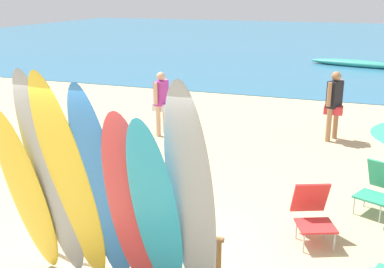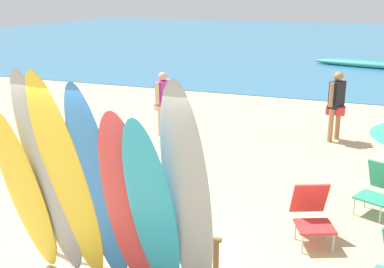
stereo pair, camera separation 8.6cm
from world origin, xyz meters
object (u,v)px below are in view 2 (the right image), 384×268
surfboard_red_4 (130,208)px  beach_chair_blue (379,187)px  surfboard_grey_6 (188,203)px  surfboard_rack (128,233)px  beach_chair_red (312,212)px  beachgoer_strolling (163,99)px  beachgoer_midbeach (336,101)px  surfboard_yellow_0 (26,195)px  distant_boat (360,64)px  surfboard_blue_3 (99,193)px  surfboard_yellow_2 (69,185)px  surfboard_grey_1 (50,181)px  surfboard_teal_5 (153,216)px

surfboard_red_4 → beach_chair_blue: surfboard_red_4 is taller
surfboard_grey_6 → beach_chair_blue: (1.90, 3.45, -0.91)m
surfboard_grey_6 → surfboard_rack: bearing=149.8°
surfboard_grey_6 → beach_chair_red: bearing=64.6°
surfboard_rack → beachgoer_strolling: 5.96m
surfboard_red_4 → beachgoer_midbeach: bearing=73.7°
beachgoer_midbeach → beachgoer_strolling: beachgoer_midbeach is taller
surfboard_red_4 → beach_chair_blue: bearing=49.6°
surfboard_rack → surfboard_grey_6: (1.02, -0.59, 0.82)m
surfboard_yellow_0 → beachgoer_midbeach: (2.92, 7.16, -0.19)m
surfboard_red_4 → beach_chair_red: (1.69, 2.16, -0.74)m
distant_boat → surfboard_blue_3: bearing=-96.2°
surfboard_yellow_2 → beach_chair_red: surfboard_yellow_2 is taller
beach_chair_blue → surfboard_blue_3: bearing=-106.2°
surfboard_grey_1 → surfboard_blue_3: (0.64, -0.01, -0.04)m
surfboard_blue_3 → surfboard_yellow_2: bearing=-178.4°
surfboard_rack → surfboard_yellow_0: (-0.99, -0.61, 0.61)m
surfboard_rack → surfboard_teal_5: 1.13m
beach_chair_blue → surfboard_yellow_2: bearing=-109.4°
surfboard_rack → surfboard_red_4: (0.35, -0.58, 0.65)m
surfboard_rack → surfboard_blue_3: 0.99m
surfboard_red_4 → surfboard_yellow_2: bearing=-179.8°
surfboard_teal_5 → surfboard_grey_6: (0.36, 0.06, 0.17)m
surfboard_grey_1 → beachgoer_strolling: (-1.36, 6.20, -0.45)m
surfboard_red_4 → surfboard_teal_5: (0.31, -0.07, -0.00)m
surfboard_yellow_0 → beach_chair_blue: (3.91, 3.48, -0.70)m
surfboard_yellow_0 → surfboard_blue_3: size_ratio=0.87×
beachgoer_strolling → surfboard_yellow_2: bearing=-157.4°
beachgoer_strolling → beach_chair_blue: 5.65m
surfboard_grey_1 → surfboard_yellow_2: surfboard_yellow_2 is taller
surfboard_yellow_0 → surfboard_red_4: size_ratio=0.97×
surfboard_rack → surfboard_yellow_2: (-0.37, -0.63, 0.83)m
beachgoer_midbeach → beachgoer_strolling: size_ratio=1.06×
surfboard_red_4 → beach_chair_red: surfboard_red_4 is taller
surfboard_teal_5 → beachgoer_midbeach: size_ratio=1.50×
surfboard_yellow_0 → beachgoer_midbeach: size_ratio=1.43×
surfboard_red_4 → surfboard_teal_5: surfboard_red_4 is taller
surfboard_yellow_0 → distant_boat: bearing=80.5°
surfboard_grey_1 → beach_chair_red: (2.68, 2.18, -0.91)m
beach_chair_blue → surfboard_grey_6: bearing=-94.9°
surfboard_yellow_0 → surfboard_red_4: bearing=1.0°
surfboard_yellow_2 → surfboard_blue_3: (0.37, 0.02, -0.05)m
beachgoer_midbeach → beach_chair_blue: size_ratio=1.97×
surfboard_blue_3 → surfboard_red_4: size_ratio=1.12×
surfboard_red_4 → surfboard_teal_5: 0.32m
surfboard_yellow_2 → beach_chair_blue: 4.89m
surfboard_blue_3 → surfboard_teal_5: bearing=-4.7°
surfboard_blue_3 → beach_chair_red: surfboard_blue_3 is taller
surfboard_teal_5 → beachgoer_strolling: bearing=110.7°
surfboard_yellow_0 → surfboard_red_4: (1.33, 0.03, 0.04)m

